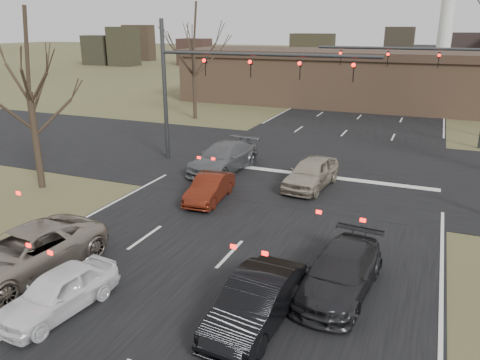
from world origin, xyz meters
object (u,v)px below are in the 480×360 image
at_px(car_silver_suv, 25,253).
at_px(car_black_hatch, 256,302).
at_px(mast_arm_near, 216,75).
at_px(mast_arm_far, 443,68).
at_px(car_charcoal_sedan, 340,272).
at_px(car_red_ahead, 210,188).
at_px(building, 394,79).
at_px(car_silver_ahead, 311,173).
at_px(car_white_sedan, 58,292).
at_px(car_grey_ahead, 224,157).

relative_size(car_silver_suv, car_black_hatch, 1.29).
bearing_deg(car_silver_suv, mast_arm_near, 95.87).
relative_size(mast_arm_far, car_charcoal_sedan, 2.46).
bearing_deg(mast_arm_far, car_charcoal_sedan, -95.95).
relative_size(car_silver_suv, car_red_ahead, 1.47).
height_order(car_black_hatch, car_red_ahead, car_black_hatch).
distance_m(building, car_silver_ahead, 26.96).
relative_size(mast_arm_near, car_charcoal_sedan, 2.68).
bearing_deg(car_charcoal_sedan, car_white_sedan, -144.92).
bearing_deg(car_white_sedan, building, 90.14).
bearing_deg(car_red_ahead, car_silver_ahead, 38.29).
bearing_deg(car_grey_ahead, car_charcoal_sedan, -43.61).
relative_size(car_grey_ahead, car_silver_ahead, 1.20).
bearing_deg(car_charcoal_sedan, car_red_ahead, 147.33).
bearing_deg(car_silver_ahead, car_black_hatch, -76.13).
bearing_deg(car_white_sedan, car_silver_ahead, 81.13).
relative_size(car_red_ahead, car_silver_ahead, 0.83).
height_order(mast_arm_near, car_silver_suv, mast_arm_near).
height_order(car_white_sedan, car_charcoal_sedan, car_charcoal_sedan).
height_order(mast_arm_near, car_charcoal_sedan, mast_arm_near).
height_order(car_white_sedan, car_black_hatch, car_black_hatch).
bearing_deg(car_silver_ahead, mast_arm_far, 72.11).
xyz_separation_m(car_silver_suv, car_grey_ahead, (1.13, 12.70, 0.02)).
xyz_separation_m(building, car_silver_suv, (-7.47, -38.73, -1.92)).
bearing_deg(car_white_sedan, car_red_ahead, 97.28).
distance_m(car_red_ahead, car_silver_ahead, 5.22).
height_order(mast_arm_far, car_charcoal_sedan, mast_arm_far).
relative_size(mast_arm_near, car_silver_suv, 2.27).
xyz_separation_m(car_charcoal_sedan, car_red_ahead, (-7.00, 5.48, -0.06)).
height_order(car_silver_suv, car_black_hatch, car_silver_suv).
bearing_deg(car_red_ahead, car_black_hatch, -61.71).
bearing_deg(mast_arm_far, mast_arm_near, -138.78).
bearing_deg(car_charcoal_sedan, mast_arm_near, 135.54).
distance_m(car_black_hatch, car_grey_ahead, 14.01).
height_order(car_grey_ahead, car_red_ahead, car_grey_ahead).
distance_m(car_black_hatch, car_charcoal_sedan, 3.00).
bearing_deg(car_charcoal_sedan, mast_arm_far, 89.44).
height_order(building, mast_arm_near, mast_arm_near).
bearing_deg(mast_arm_far, building, 105.58).
relative_size(building, car_silver_ahead, 9.74).
bearing_deg(building, car_red_ahead, -99.32).
bearing_deg(car_black_hatch, building, 93.60).
relative_size(car_silver_suv, car_white_sedan, 1.48).
bearing_deg(car_charcoal_sedan, car_black_hatch, -120.02).
height_order(mast_arm_near, car_silver_ahead, mast_arm_near).
bearing_deg(mast_arm_near, building, 73.87).
bearing_deg(mast_arm_far, car_grey_ahead, -133.65).
bearing_deg(mast_arm_near, mast_arm_far, 41.22).
xyz_separation_m(car_white_sedan, car_red_ahead, (0.00, 9.47, -0.02)).
xyz_separation_m(building, mast_arm_far, (4.18, -15.00, 2.35)).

